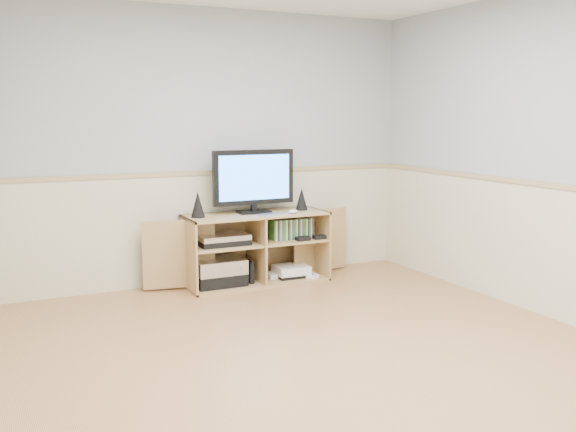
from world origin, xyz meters
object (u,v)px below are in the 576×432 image
object	(u,v)px
media_cabinet	(254,246)
monitor	(254,179)
keyboard	(272,214)
game_consoles	(290,271)

from	to	relation	value
media_cabinet	monitor	world-z (taller)	monitor
keyboard	game_consoles	xyz separation A→B (m)	(0.24, 0.13, -0.59)
monitor	game_consoles	xyz separation A→B (m)	(0.34, -0.06, -0.89)
keyboard	game_consoles	bearing A→B (deg)	15.81
media_cabinet	game_consoles	world-z (taller)	media_cabinet
monitor	keyboard	size ratio (longest dim) A/B	2.72
keyboard	game_consoles	size ratio (longest dim) A/B	0.64
monitor	keyboard	distance (m)	0.37
monitor	game_consoles	world-z (taller)	monitor
media_cabinet	keyboard	size ratio (longest dim) A/B	7.15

